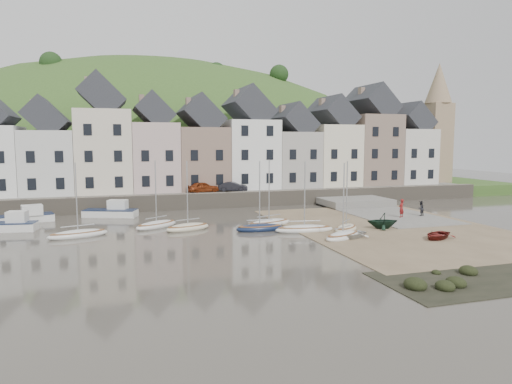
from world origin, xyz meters
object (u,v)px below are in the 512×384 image
object	(u,v)px
person_red	(401,208)
rowboat_white	(350,234)
sailboat_0	(78,234)
rowboat_red	(437,235)
rowboat_green	(382,221)
car_left	(203,187)
person_dark	(421,208)
car_right	(233,187)

from	to	relation	value
person_red	rowboat_white	bearing A→B (deg)	7.47
sailboat_0	rowboat_red	distance (m)	29.04
rowboat_green	rowboat_white	bearing A→B (deg)	-47.15
person_red	car_left	size ratio (longest dim) A/B	0.48
car_left	person_dark	bearing A→B (deg)	-140.54
sailboat_0	rowboat_white	bearing A→B (deg)	-18.79
person_red	car_right	xyz separation A→B (m)	(-13.68, 15.28, 1.15)
person_red	car_right	world-z (taller)	car_right
rowboat_white	person_red	world-z (taller)	person_red
rowboat_red	rowboat_green	bearing A→B (deg)	170.98
rowboat_red	car_right	distance (m)	27.00
rowboat_white	person_dark	world-z (taller)	person_dark
rowboat_green	person_dark	world-z (taller)	person_dark
rowboat_white	person_dark	size ratio (longest dim) A/B	1.99
rowboat_white	person_dark	xyz separation A→B (m)	(12.27, 7.48, 0.51)
person_dark	car_right	world-z (taller)	car_right
rowboat_red	sailboat_0	bearing A→B (deg)	-137.16
rowboat_white	rowboat_red	world-z (taller)	rowboat_red
person_dark	car_right	size ratio (longest dim) A/B	0.42
car_left	car_right	distance (m)	3.75
rowboat_green	car_right	xyz separation A→B (m)	(-8.63, 19.75, 1.42)
rowboat_white	car_left	bearing A→B (deg)	178.74
person_dark	rowboat_red	bearing A→B (deg)	43.56
sailboat_0	rowboat_red	xyz separation A→B (m)	(27.45, -9.48, 0.11)
sailboat_0	car_right	xyz separation A→B (m)	(17.05, 15.38, 1.94)
rowboat_white	car_right	world-z (taller)	car_right
rowboat_green	person_red	distance (m)	6.75
rowboat_white	rowboat_green	xyz separation A→B (m)	(4.72, 2.76, 0.40)
rowboat_white	rowboat_red	distance (m)	6.90
rowboat_red	person_red	world-z (taller)	person_red
person_red	car_left	distance (m)	23.21
car_left	rowboat_white	bearing A→B (deg)	-174.73
rowboat_white	car_right	xyz separation A→B (m)	(-3.92, 22.51, 1.82)
rowboat_green	rowboat_red	distance (m)	5.42
sailboat_0	person_red	xyz separation A→B (m)	(30.74, 0.10, 0.79)
rowboat_white	car_left	xyz separation A→B (m)	(-7.67, 22.51, 1.88)
person_red	sailboat_0	bearing A→B (deg)	-28.86
rowboat_white	car_left	distance (m)	23.86
sailboat_0	person_red	world-z (taller)	sailboat_0
person_red	car_right	bearing A→B (deg)	-77.20
rowboat_red	car_left	xyz separation A→B (m)	(-14.15, 24.85, 1.88)
person_red	person_dark	xyz separation A→B (m)	(2.51, 0.25, -0.17)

